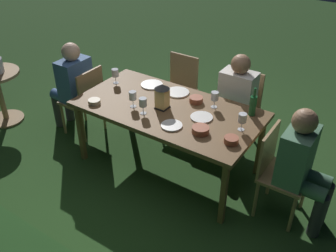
% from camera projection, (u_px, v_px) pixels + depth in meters
% --- Properties ---
extents(ground_plane, '(16.00, 16.00, 0.00)m').
position_uv_depth(ground_plane, '(168.00, 165.00, 4.18)').
color(ground_plane, '#26471E').
extents(dining_table, '(1.87, 0.98, 0.75)m').
position_uv_depth(dining_table, '(168.00, 112.00, 3.80)').
color(dining_table, brown).
rests_on(dining_table, ground).
extents(chair_head_far, '(0.40, 0.42, 0.87)m').
position_uv_depth(chair_head_far, '(85.00, 98.00, 4.46)').
color(chair_head_far, '#9E7A51').
rests_on(chair_head_far, ground).
extents(person_in_blue, '(0.48, 0.38, 1.15)m').
position_uv_depth(person_in_blue, '(72.00, 83.00, 4.47)').
color(person_in_blue, '#426699').
rests_on(person_in_blue, ground).
extents(chair_side_left_b, '(0.42, 0.40, 0.87)m').
position_uv_depth(chair_side_left_b, '(179.00, 86.00, 4.72)').
color(chair_side_left_b, '#9E7A51').
rests_on(chair_side_left_b, ground).
extents(chair_side_left_a, '(0.42, 0.40, 0.87)m').
position_uv_depth(chair_side_left_a, '(240.00, 105.00, 4.33)').
color(chair_side_left_a, '#9E7A51').
rests_on(chair_side_left_a, ground).
extents(person_in_cream, '(0.38, 0.47, 1.15)m').
position_uv_depth(person_in_cream, '(234.00, 100.00, 4.11)').
color(person_in_cream, white).
rests_on(person_in_cream, ground).
extents(chair_head_near, '(0.40, 0.42, 0.87)m').
position_uv_depth(chair_head_near, '(278.00, 169.00, 3.36)').
color(chair_head_near, '#9E7A51').
rests_on(chair_head_near, ground).
extents(person_in_green, '(0.48, 0.38, 1.15)m').
position_uv_depth(person_in_green, '(303.00, 164.00, 3.19)').
color(person_in_green, '#4C7A5B').
rests_on(person_in_green, ground).
extents(lantern_centerpiece, '(0.15, 0.15, 0.27)m').
position_uv_depth(lantern_centerpiece, '(162.00, 95.00, 3.68)').
color(lantern_centerpiece, black).
rests_on(lantern_centerpiece, dining_table).
extents(green_bottle_on_table, '(0.07, 0.07, 0.29)m').
position_uv_depth(green_bottle_on_table, '(253.00, 105.00, 3.59)').
color(green_bottle_on_table, '#195128').
rests_on(green_bottle_on_table, dining_table).
extents(wine_glass_a, '(0.08, 0.08, 0.17)m').
position_uv_depth(wine_glass_a, '(215.00, 97.00, 3.71)').
color(wine_glass_a, silver).
rests_on(wine_glass_a, dining_table).
extents(wine_glass_b, '(0.08, 0.08, 0.17)m').
position_uv_depth(wine_glass_b, '(143.00, 103.00, 3.61)').
color(wine_glass_b, silver).
rests_on(wine_glass_b, dining_table).
extents(wine_glass_c, '(0.08, 0.08, 0.17)m').
position_uv_depth(wine_glass_c, '(115.00, 73.00, 4.16)').
color(wine_glass_c, silver).
rests_on(wine_glass_c, dining_table).
extents(wine_glass_d, '(0.08, 0.08, 0.17)m').
position_uv_depth(wine_glass_d, '(242.00, 119.00, 3.37)').
color(wine_glass_d, silver).
rests_on(wine_glass_d, dining_table).
extents(wine_glass_e, '(0.08, 0.08, 0.17)m').
position_uv_depth(wine_glass_e, '(133.00, 96.00, 3.72)').
color(wine_glass_e, silver).
rests_on(wine_glass_e, dining_table).
extents(plate_a, '(0.22, 0.22, 0.01)m').
position_uv_depth(plate_a, '(202.00, 117.00, 3.60)').
color(plate_a, white).
rests_on(plate_a, dining_table).
extents(plate_b, '(0.20, 0.20, 0.01)m').
position_uv_depth(plate_b, '(172.00, 125.00, 3.48)').
color(plate_b, white).
rests_on(plate_b, dining_table).
extents(plate_c, '(0.25, 0.25, 0.01)m').
position_uv_depth(plate_c, '(152.00, 85.00, 4.17)').
color(plate_c, white).
rests_on(plate_c, dining_table).
extents(plate_d, '(0.25, 0.25, 0.01)m').
position_uv_depth(plate_d, '(178.00, 92.00, 4.02)').
color(plate_d, white).
rests_on(plate_d, dining_table).
extents(bowl_olives, '(0.14, 0.14, 0.06)m').
position_uv_depth(bowl_olives, '(196.00, 99.00, 3.84)').
color(bowl_olives, '#9E5138').
rests_on(bowl_olives, dining_table).
extents(bowl_bread, '(0.13, 0.13, 0.06)m').
position_uv_depth(bowl_bread, '(231.00, 140.00, 3.24)').
color(bowl_bread, '#9E5138').
rests_on(bowl_bread, dining_table).
extents(bowl_salad, '(0.13, 0.13, 0.04)m').
position_uv_depth(bowl_salad, '(94.00, 101.00, 3.83)').
color(bowl_salad, '#BCAD8E').
rests_on(bowl_salad, dining_table).
extents(bowl_dip, '(0.16, 0.16, 0.06)m').
position_uv_depth(bowl_dip, '(201.00, 130.00, 3.37)').
color(bowl_dip, '#9E5138').
rests_on(bowl_dip, dining_table).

